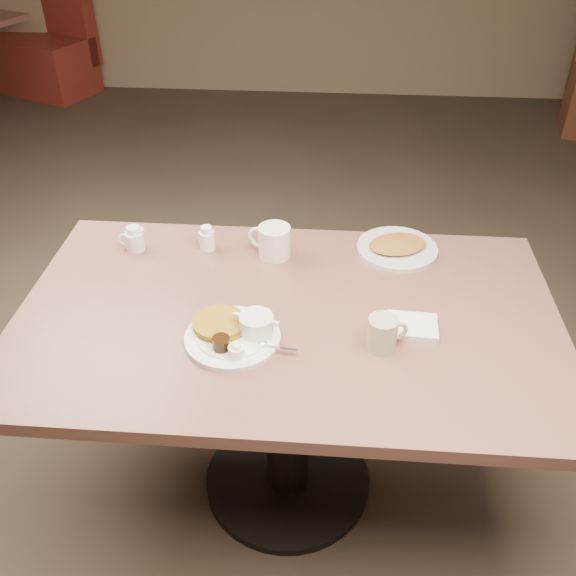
# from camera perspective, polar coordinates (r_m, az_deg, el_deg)

# --- Properties ---
(room) EXTENTS (7.04, 8.04, 2.84)m
(room) POSITION_cam_1_polar(r_m,az_deg,el_deg) (1.41, -0.07, 18.86)
(room) COLOR #4C3F33
(room) RESTS_ON ground
(diner_table) EXTENTS (1.50, 0.90, 0.75)m
(diner_table) POSITION_cam_1_polar(r_m,az_deg,el_deg) (1.83, -0.05, -6.43)
(diner_table) COLOR #84564C
(diner_table) RESTS_ON ground
(main_plate) EXTENTS (0.33, 0.31, 0.07)m
(main_plate) POSITION_cam_1_polar(r_m,az_deg,el_deg) (1.63, -4.86, -4.02)
(main_plate) COLOR white
(main_plate) RESTS_ON diner_table
(coffee_mug_near) EXTENTS (0.12, 0.10, 0.09)m
(coffee_mug_near) POSITION_cam_1_polar(r_m,az_deg,el_deg) (1.60, 8.71, -4.07)
(coffee_mug_near) COLOR #B2B097
(coffee_mug_near) RESTS_ON diner_table
(napkin) EXTENTS (0.14, 0.11, 0.02)m
(napkin) POSITION_cam_1_polar(r_m,az_deg,el_deg) (1.69, 11.33, -3.46)
(napkin) COLOR white
(napkin) RESTS_ON diner_table
(coffee_mug_far) EXTENTS (0.15, 0.13, 0.10)m
(coffee_mug_far) POSITION_cam_1_polar(r_m,az_deg,el_deg) (1.93, -1.36, 4.30)
(coffee_mug_far) COLOR white
(coffee_mug_far) RESTS_ON diner_table
(creamer_left) EXTENTS (0.09, 0.07, 0.08)m
(creamer_left) POSITION_cam_1_polar(r_m,az_deg,el_deg) (2.02, -13.90, 4.37)
(creamer_left) COLOR white
(creamer_left) RESTS_ON diner_table
(creamer_right) EXTENTS (0.07, 0.05, 0.08)m
(creamer_right) POSITION_cam_1_polar(r_m,az_deg,el_deg) (1.98, -7.44, 4.50)
(creamer_right) COLOR white
(creamer_right) RESTS_ON diner_table
(hash_plate) EXTENTS (0.33, 0.33, 0.04)m
(hash_plate) POSITION_cam_1_polar(r_m,az_deg,el_deg) (2.00, 9.98, 3.70)
(hash_plate) COLOR beige
(hash_plate) RESTS_ON diner_table
(booth_back_left) EXTENTS (1.79, 1.90, 1.12)m
(booth_back_left) POSITION_cam_1_polar(r_m,az_deg,el_deg) (6.08, -23.70, 20.14)
(booth_back_left) COLOR maroon
(booth_back_left) RESTS_ON ground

